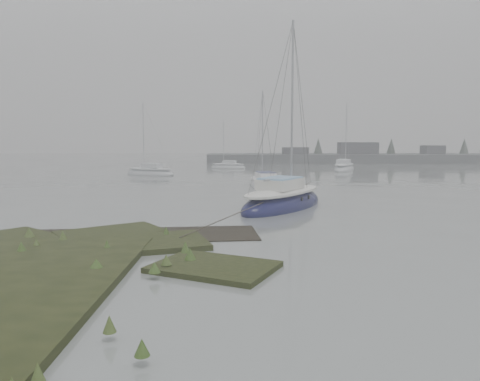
% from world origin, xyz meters
% --- Properties ---
extents(ground, '(160.00, 160.00, 0.00)m').
position_xyz_m(ground, '(0.00, 30.00, 0.00)').
color(ground, slate).
rests_on(ground, ground).
extents(far_shoreline, '(60.00, 8.00, 4.15)m').
position_xyz_m(far_shoreline, '(26.84, 61.90, 0.85)').
color(far_shoreline, '#4C4F51').
rests_on(far_shoreline, ground).
extents(sailboat_main, '(6.51, 8.18, 11.31)m').
position_xyz_m(sailboat_main, '(3.66, 11.99, 0.35)').
color(sailboat_main, '#0E0F36').
rests_on(sailboat_main, ground).
extents(sailboat_white, '(3.07, 6.15, 8.31)m').
position_xyz_m(sailboat_white, '(3.18, 22.80, 0.26)').
color(sailboat_white, silver).
rests_on(sailboat_white, ground).
extents(sailboat_far_a, '(6.10, 4.23, 8.24)m').
position_xyz_m(sailboat_far_a, '(-8.38, 35.55, 0.26)').
color(sailboat_far_a, '#A5A9AF').
rests_on(sailboat_far_a, ground).
extents(sailboat_far_b, '(4.46, 6.63, 8.94)m').
position_xyz_m(sailboat_far_b, '(13.89, 42.93, 0.28)').
color(sailboat_far_b, '#B6BBC0').
rests_on(sailboat_far_b, ground).
extents(sailboat_far_c, '(4.97, 2.91, 6.67)m').
position_xyz_m(sailboat_far_c, '(-0.40, 47.27, 0.21)').
color(sailboat_far_c, '#AAB0B4').
rests_on(sailboat_far_c, ground).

